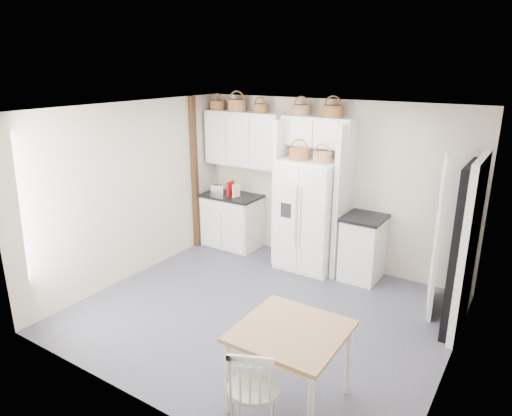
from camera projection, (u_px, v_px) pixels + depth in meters
The scene contains 29 objects.
floor at pixel (261, 313), 5.94m from camera, with size 4.50×4.50×0.00m, color #383641.
ceiling at pixel (262, 110), 5.15m from camera, with size 4.50×4.50×0.00m, color white.
wall_back at pixel (330, 184), 7.15m from camera, with size 4.50×4.50×0.00m, color beige.
wall_left at pixel (133, 192), 6.71m from camera, with size 4.00×4.00×0.00m, color beige.
wall_right at pixel (460, 259), 4.38m from camera, with size 4.00×4.00×0.00m, color beige.
refrigerator at pixel (309, 215), 7.06m from camera, with size 0.90×0.72×1.73m, color white.
base_cab_left at pixel (232, 221), 8.03m from camera, with size 0.97×0.61×0.90m, color white.
base_cab_right at pixel (363, 249), 6.79m from camera, with size 0.53×0.64×0.94m, color white.
dining_table at pixel (290, 366), 4.26m from camera, with size 0.95×0.95×0.79m, color #9D6C42.
windsor_chair at pixel (254, 389), 3.87m from camera, with size 0.45×0.41×0.92m, color white.
counter_left at pixel (232, 196), 7.89m from camera, with size 1.01×0.65×0.04m, color black.
counter_right at pixel (365, 218), 6.64m from camera, with size 0.57×0.68×0.04m, color black.
toaster at pixel (218, 189), 7.93m from camera, with size 0.23×0.13×0.16m, color silver.
cookbook_red at pixel (230, 189), 7.77m from camera, with size 0.04×0.17×0.25m, color #A00D0C.
cookbook_cream at pixel (236, 191), 7.71m from camera, with size 0.03×0.15×0.22m, color beige.
basket_upper_a at pixel (218, 105), 7.72m from camera, with size 0.27×0.27×0.15m, color brown.
basket_upper_b at pixel (237, 105), 7.51m from camera, with size 0.32×0.32×0.19m, color brown.
basket_upper_c at pixel (260, 108), 7.28m from camera, with size 0.24×0.24×0.14m, color brown.
basket_bridge_a at pixel (301, 110), 6.90m from camera, with size 0.28×0.28×0.16m, color brown.
basket_bridge_b at pixel (333, 111), 6.63m from camera, with size 0.31×0.31×0.17m, color brown.
basket_fridge_a at pixel (299, 154), 6.77m from camera, with size 0.32×0.32×0.17m, color brown.
basket_fridge_b at pixel (322, 157), 6.58m from camera, with size 0.28×0.28×0.15m, color brown.
upper_cabinet at pixel (244, 139), 7.60m from camera, with size 1.40×0.34×0.90m, color white.
bridge_cabinet at pixel (318, 132), 6.84m from camera, with size 1.12×0.34×0.45m, color white.
fridge_panel_left at pixel (283, 191), 7.29m from camera, with size 0.08×0.60×2.30m, color white.
fridge_panel_right at pixel (343, 201), 6.76m from camera, with size 0.08×0.60×2.30m, color white.
trim_post at pixel (195, 174), 7.76m from camera, with size 0.09×0.09×2.60m, color #331F0F.
doorway_void at pixel (464, 250), 5.31m from camera, with size 0.18×0.85×2.05m, color black.
door_slab at pixel (438, 235), 5.77m from camera, with size 0.80×0.04×2.05m, color white.
Camera 1 is at (2.79, -4.45, 3.09)m, focal length 32.00 mm.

